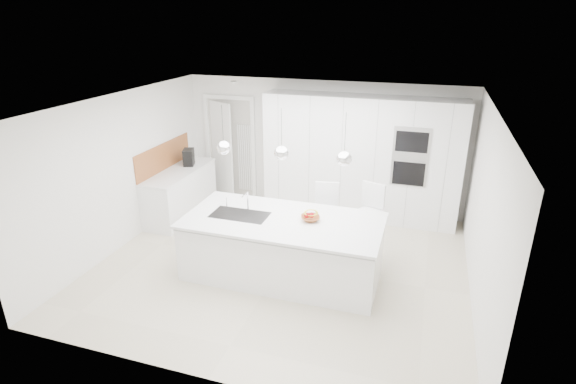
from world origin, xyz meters
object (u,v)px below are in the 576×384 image
(island_base, at_px, (282,250))
(espresso_machine, at_px, (189,157))
(fruit_bowl, at_px, (310,218))
(bar_stool_left, at_px, (324,220))
(bar_stool_right, at_px, (370,223))

(island_base, relative_size, espresso_machine, 8.94)
(island_base, xyz_separation_m, espresso_machine, (-2.53, 1.87, 0.63))
(fruit_bowl, xyz_separation_m, bar_stool_left, (0.03, 0.73, -0.35))
(island_base, relative_size, fruit_bowl, 10.39)
(espresso_machine, bearing_deg, bar_stool_left, -39.42)
(espresso_machine, relative_size, bar_stool_left, 0.27)
(espresso_machine, bearing_deg, bar_stool_right, -34.88)
(fruit_bowl, distance_m, espresso_machine, 3.40)
(bar_stool_right, bearing_deg, island_base, -122.49)
(fruit_bowl, bearing_deg, espresso_machine, 149.10)
(bar_stool_left, relative_size, bar_stool_right, 0.97)
(island_base, distance_m, bar_stool_left, 0.97)
(espresso_machine, distance_m, bar_stool_left, 3.15)
(fruit_bowl, relative_size, espresso_machine, 0.86)
(fruit_bowl, height_order, bar_stool_right, bar_stool_right)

